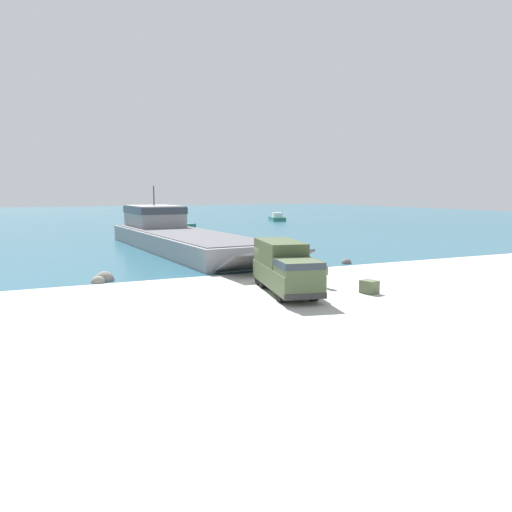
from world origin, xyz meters
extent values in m
plane|color=#B7B5AD|center=(0.00, 0.00, 0.00)|extent=(240.00, 240.00, 0.00)
cube|color=#285B70|center=(0.00, 94.10, 0.00)|extent=(240.00, 180.00, 0.01)
cube|color=gray|center=(0.37, 20.45, 0.92)|extent=(9.56, 31.02, 1.83)
cube|color=#56565B|center=(0.37, 20.45, 1.87)|extent=(8.87, 29.76, 0.08)
cube|color=gray|center=(-0.27, 30.95, 3.13)|extent=(5.91, 8.88, 2.60)
cube|color=#28333D|center=(-0.27, 30.95, 3.90)|extent=(6.07, 8.98, 0.78)
cylinder|color=#3F3F42|center=(-0.27, 30.95, 5.64)|extent=(0.16, 0.16, 2.40)
cube|color=#56565B|center=(1.42, 3.18, 0.99)|extent=(6.79, 4.45, 1.84)
cube|color=#475638|center=(-0.40, -3.75, 1.02)|extent=(3.90, 8.06, 1.20)
cube|color=#475638|center=(-0.93, -6.25, 2.00)|extent=(2.71, 3.03, 0.76)
cube|color=#28333D|center=(-0.93, -6.25, 2.19)|extent=(2.79, 3.07, 0.38)
cube|color=#3C492E|center=(-0.13, -2.46, 2.36)|extent=(3.22, 5.27, 1.47)
cube|color=#2D2D2D|center=(-1.18, -7.46, 0.57)|extent=(2.40, 0.73, 0.32)
cylinder|color=black|center=(0.05, -6.30, 0.65)|extent=(0.65, 1.35, 1.30)
cylinder|color=black|center=(-1.83, -5.90, 0.65)|extent=(0.65, 1.35, 1.30)
cylinder|color=black|center=(0.92, -2.14, 0.65)|extent=(0.65, 1.35, 1.30)
cylinder|color=black|center=(-0.96, -1.74, 0.65)|extent=(0.65, 1.35, 1.30)
cylinder|color=black|center=(1.14, -1.06, 0.65)|extent=(0.65, 1.35, 1.30)
cylinder|color=black|center=(-0.74, -0.67, 0.65)|extent=(0.65, 1.35, 1.30)
cylinder|color=#6B664C|center=(2.78, -3.24, 0.40)|extent=(0.14, 0.14, 0.80)
cylinder|color=#6B664C|center=(2.61, -3.29, 0.40)|extent=(0.14, 0.14, 0.80)
cube|color=#6B664C|center=(2.69, -3.26, 1.12)|extent=(0.49, 0.36, 0.63)
sphere|color=tan|center=(2.69, -3.26, 1.54)|extent=(0.22, 0.22, 0.22)
cube|color=navy|center=(3.62, 52.75, 0.45)|extent=(5.63, 4.96, 0.90)
cube|color=silver|center=(3.29, 52.48, 1.40)|extent=(2.15, 2.08, 0.99)
cube|color=#2D7060|center=(33.63, 64.05, 0.40)|extent=(4.49, 7.25, 0.81)
cube|color=silver|center=(33.48, 63.57, 1.25)|extent=(2.35, 2.48, 0.89)
cube|color=#2D7060|center=(6.33, 46.44, 0.48)|extent=(8.24, 5.86, 0.95)
cube|color=silver|center=(5.79, 46.13, 1.48)|extent=(2.87, 2.46, 1.05)
cube|color=#566042|center=(4.20, -5.97, 0.40)|extent=(0.98, 1.10, 0.80)
sphere|color=gray|center=(-10.39, 4.62, 0.00)|extent=(0.96, 0.96, 0.96)
sphere|color=#66605B|center=(10.29, 5.16, 0.00)|extent=(0.88, 0.88, 0.88)
sphere|color=gray|center=(-9.88, 5.23, 0.00)|extent=(1.35, 1.35, 1.35)
camera|label=1|loc=(-14.55, -30.24, 6.19)|focal=35.00mm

